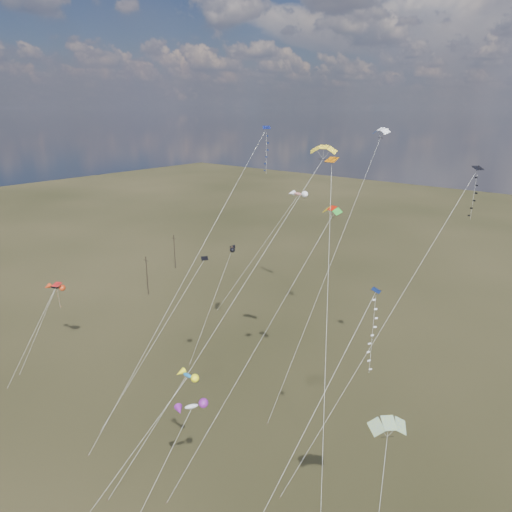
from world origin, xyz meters
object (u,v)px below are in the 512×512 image
Objects in this scene: utility_pole_near at (147,275)px; utility_pole_far at (175,251)px; novelty_black_orange at (55,287)px; diamond_black_high at (462,211)px; parafoil_yellow at (322,149)px.

utility_pole_far is at bearing 119.74° from utility_pole_near.
utility_pole_far is at bearing 115.42° from novelty_black_orange.
utility_pole_near is at bearing -60.26° from utility_pole_far.
utility_pole_far is at bearing 165.65° from diamond_black_high.
utility_pole_near is 26.06m from novelty_black_orange.
utility_pole_near is 1.00× the size of utility_pole_far.
utility_pole_far is 0.68× the size of novelty_black_orange.
novelty_black_orange is (-36.24, -12.13, -20.58)m from parafoil_yellow.
parafoil_yellow is 2.78× the size of novelty_black_orange.
diamond_black_high reaches higher than utility_pole_far.
parafoil_yellow is at bearing -24.90° from utility_pole_far.
utility_pole_near is 0.27× the size of diamond_black_high.
parafoil_yellow reaches higher than novelty_black_orange.
utility_pole_near and utility_pole_far have the same top height.
utility_pole_far is 0.25× the size of parafoil_yellow.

